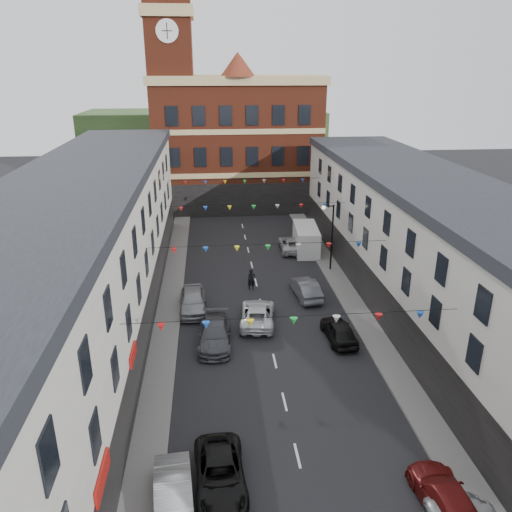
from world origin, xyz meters
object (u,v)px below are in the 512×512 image
object	(u,v)px
car_left_c	(220,474)
moving_car	(258,314)
car_right_d	(339,331)
white_van	(306,239)
car_right_f	(291,244)
car_right_c	(446,499)
street_lamp	(330,229)
car_right_e	(306,288)
pedestrian	(251,280)
car_left_e	(193,301)
car_left_b	(173,497)
car_left_d	(215,334)

from	to	relation	value
car_left_c	moving_car	xyz separation A→B (m)	(3.04, 14.42, 0.05)
car_right_d	white_van	xyz separation A→B (m)	(1.08, 17.11, 0.53)
car_right_f	white_van	size ratio (longest dim) A/B	0.86
car_left_c	car_right_c	bearing A→B (deg)	-16.33
street_lamp	car_right_c	xyz separation A→B (m)	(-1.18, -25.66, -3.23)
street_lamp	car_right_e	distance (m)	6.73
car_right_f	pedestrian	bearing A→B (deg)	63.37
street_lamp	car_left_e	world-z (taller)	street_lamp
car_left_b	moving_car	size ratio (longest dim) A/B	0.87
car_right_e	car_left_e	bearing A→B (deg)	4.19
street_lamp	car_left_d	size ratio (longest dim) A/B	1.19
street_lamp	car_left_c	bearing A→B (deg)	-113.44
car_left_e	car_right_f	bearing A→B (deg)	51.13
car_left_d	car_right_d	bearing A→B (deg)	0.85
car_right_c	pedestrian	distance (m)	23.05
street_lamp	car_right_e	xyz separation A→B (m)	(-2.95, -5.15, -3.17)
car_left_c	car_right_d	size ratio (longest dim) A/B	1.13
car_right_f	car_right_d	bearing A→B (deg)	92.41
car_right_d	car_left_d	bearing A→B (deg)	-5.20
street_lamp	car_right_f	distance (m)	6.78
car_right_c	car_right_f	bearing A→B (deg)	-88.90
car_left_b	car_right_c	world-z (taller)	car_left_b
car_right_d	car_right_e	size ratio (longest dim) A/B	0.93
car_right_d	pedestrian	world-z (taller)	pedestrian
car_left_e	white_van	distance (m)	16.00
car_right_e	car_left_c	bearing A→B (deg)	62.87
street_lamp	pedestrian	size ratio (longest dim) A/B	3.39
car_left_d	white_van	world-z (taller)	white_van
white_van	pedestrian	distance (m)	10.55
car_left_e	pedestrian	xyz separation A→B (m)	(4.62, 3.28, 0.08)
car_left_d	car_left_e	xyz separation A→B (m)	(-1.51, 4.95, 0.08)
car_left_b	pedestrian	bearing A→B (deg)	71.39
car_right_c	pedestrian	size ratio (longest dim) A/B	2.62
white_van	pedestrian	xyz separation A→B (m)	(-6.10, -8.60, -0.34)
car_left_c	pedestrian	distance (m)	20.28
moving_car	white_van	distance (m)	15.50
car_left_c	car_right_f	world-z (taller)	car_right_f
car_left_d	white_van	xyz separation A→B (m)	(9.20, 16.83, 0.50)
car_left_d	car_right_e	xyz separation A→B (m)	(7.20, 6.46, -0.00)
car_left_b	car_right_e	distance (m)	21.41
white_van	street_lamp	bearing A→B (deg)	-75.12
car_left_b	car_right_d	size ratio (longest dim) A/B	1.06
car_left_d	car_right_e	size ratio (longest dim) A/B	1.14
car_left_e	car_right_d	distance (m)	10.97
car_right_c	white_van	distance (m)	30.89
car_right_c	car_left_c	bearing A→B (deg)	-15.16
car_right_f	car_left_c	bearing A→B (deg)	76.24
car_right_f	moving_car	size ratio (longest dim) A/B	0.96
car_left_b	car_left_e	world-z (taller)	car_left_e
street_lamp	white_van	xyz separation A→B (m)	(-0.95, 5.23, -2.68)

